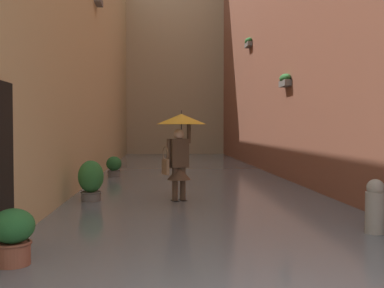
# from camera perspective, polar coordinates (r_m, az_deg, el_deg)

# --- Properties ---
(ground_plane) EXTENTS (60.05, 60.05, 0.00)m
(ground_plane) POSITION_cam_1_polar(r_m,az_deg,el_deg) (15.29, -0.60, -4.12)
(ground_plane) COLOR gray
(flood_water) EXTENTS (6.52, 30.02, 0.09)m
(flood_water) POSITION_cam_1_polar(r_m,az_deg,el_deg) (15.29, -0.60, -3.95)
(flood_water) COLOR slate
(flood_water) RESTS_ON ground_plane
(building_facade_right) EXTENTS (2.04, 28.02, 9.75)m
(building_facade_right) POSITION_cam_1_polar(r_m,az_deg,el_deg) (15.79, -14.78, 13.80)
(building_facade_right) COLOR tan
(building_facade_right) RESTS_ON ground_plane
(building_facade_far) EXTENTS (9.32, 1.80, 12.86)m
(building_facade_far) POSITION_cam_1_polar(r_m,az_deg,el_deg) (28.51, -2.14, 11.67)
(building_facade_far) COLOR tan
(building_facade_far) RESTS_ON ground_plane
(person_wading) EXTENTS (1.06, 1.06, 1.99)m
(person_wading) POSITION_cam_1_polar(r_m,az_deg,el_deg) (9.70, -1.47, 0.75)
(person_wading) COLOR black
(person_wading) RESTS_ON ground_plane
(potted_plant_mid_right) EXTENTS (0.48, 0.48, 0.73)m
(potted_plant_mid_right) POSITION_cam_1_polar(r_m,az_deg,el_deg) (14.80, -9.61, -2.82)
(potted_plant_mid_right) COLOR #66605B
(potted_plant_mid_right) RESTS_ON ground_plane
(potted_plant_near_right) EXTENTS (0.48, 0.48, 0.72)m
(potted_plant_near_right) POSITION_cam_1_polar(r_m,az_deg,el_deg) (5.62, -21.24, -10.68)
(potted_plant_near_right) COLOR brown
(potted_plant_near_right) RESTS_ON ground_plane
(potted_plant_far_right) EXTENTS (0.53, 0.53, 0.94)m
(potted_plant_far_right) POSITION_cam_1_polar(r_m,az_deg,el_deg) (9.96, -12.37, -4.49)
(potted_plant_far_right) COLOR #66605B
(potted_plant_far_right) RESTS_ON ground_plane
(mooring_bollard) EXTENTS (0.28, 0.28, 0.88)m
(mooring_bollard) POSITION_cam_1_polar(r_m,az_deg,el_deg) (7.28, 21.68, -7.50)
(mooring_bollard) COLOR gray
(mooring_bollard) RESTS_ON ground_plane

